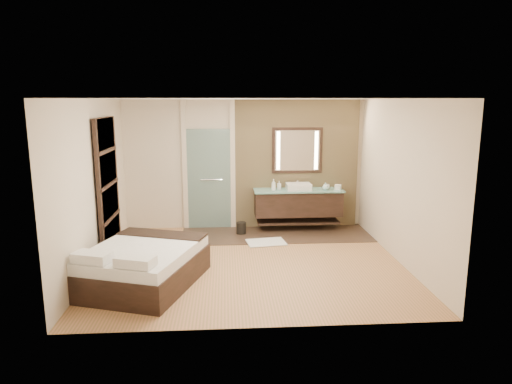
{
  "coord_description": "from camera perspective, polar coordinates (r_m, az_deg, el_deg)",
  "views": [
    {
      "loc": [
        -0.4,
        -7.27,
        2.68
      ],
      "look_at": [
        0.13,
        0.6,
        1.09
      ],
      "focal_mm": 32.0,
      "sensor_mm": 36.0,
      "label": 1
    }
  ],
  "objects": [
    {
      "name": "vanity",
      "position": [
        9.54,
        5.29,
        -1.36
      ],
      "size": [
        1.85,
        0.55,
        0.88
      ],
      "color": "black",
      "rests_on": "stone_wall"
    },
    {
      "name": "cup",
      "position": [
        9.57,
        8.8,
        0.64
      ],
      "size": [
        0.16,
        0.16,
        0.1
      ],
      "primitive_type": "imported",
      "rotation": [
        0.0,
        0.0,
        0.24
      ],
      "color": "white",
      "rests_on": "vanity"
    },
    {
      "name": "bed",
      "position": [
        7.01,
        -14.08,
        -8.89
      ],
      "size": [
        1.96,
        2.19,
        0.7
      ],
      "rotation": [
        0.0,
        0.0,
        -0.32
      ],
      "color": "black",
      "rests_on": "floor"
    },
    {
      "name": "stone_wall",
      "position": [
        9.69,
        5.1,
        3.46
      ],
      "size": [
        2.6,
        0.08,
        2.7
      ],
      "primitive_type": "cube",
      "color": "tan",
      "rests_on": "floor"
    },
    {
      "name": "frosted_door",
      "position": [
        9.6,
        -5.9,
        2.13
      ],
      "size": [
        1.1,
        0.12,
        2.7
      ],
      "color": "#9EC8C0",
      "rests_on": "floor"
    },
    {
      "name": "shoji_partition",
      "position": [
        8.26,
        -17.99,
        0.59
      ],
      "size": [
        0.06,
        1.2,
        2.4
      ],
      "color": "black",
      "rests_on": "floor"
    },
    {
      "name": "floor",
      "position": [
        7.76,
        -0.67,
        -8.8
      ],
      "size": [
        5.0,
        5.0,
        0.0
      ],
      "primitive_type": "plane",
      "color": "olive",
      "rests_on": "ground"
    },
    {
      "name": "waste_bin",
      "position": [
        9.31,
        -1.86,
        -4.55
      ],
      "size": [
        0.24,
        0.24,
        0.25
      ],
      "primitive_type": "cylinder",
      "rotation": [
        0.0,
        0.0,
        0.24
      ],
      "color": "black",
      "rests_on": "floor"
    },
    {
      "name": "soap_bottle_b",
      "position": [
        9.47,
        2.91,
        0.87
      ],
      "size": [
        0.08,
        0.09,
        0.17
      ],
      "primitive_type": "imported",
      "rotation": [
        0.0,
        0.0,
        -0.08
      ],
      "color": "#B2B2B2",
      "rests_on": "vanity"
    },
    {
      "name": "tile_strip",
      "position": [
        9.32,
        2.48,
        -5.29
      ],
      "size": [
        3.8,
        1.3,
        0.01
      ],
      "primitive_type": "cube",
      "color": "#37251E",
      "rests_on": "floor"
    },
    {
      "name": "tissue_box",
      "position": [
        9.59,
        10.22,
        0.61
      ],
      "size": [
        0.16,
        0.16,
        0.1
      ],
      "primitive_type": "cube",
      "rotation": [
        0.0,
        0.0,
        -0.43
      ],
      "color": "white",
      "rests_on": "vanity"
    },
    {
      "name": "bath_mat",
      "position": [
        8.76,
        1.26,
        -6.3
      ],
      "size": [
        0.78,
        0.6,
        0.02
      ],
      "primitive_type": "cube",
      "rotation": [
        0.0,
        0.0,
        0.14
      ],
      "color": "silver",
      "rests_on": "floor"
    },
    {
      "name": "soap_bottle_a",
      "position": [
        9.34,
        2.21,
        0.9
      ],
      "size": [
        0.1,
        0.1,
        0.23
      ],
      "primitive_type": "imported",
      "rotation": [
        0.0,
        0.0,
        -0.12
      ],
      "color": "white",
      "rests_on": "vanity"
    },
    {
      "name": "soap_bottle_c",
      "position": [
        9.49,
        8.67,
        0.71
      ],
      "size": [
        0.15,
        0.15,
        0.15
      ],
      "primitive_type": "imported",
      "rotation": [
        0.0,
        0.0,
        -0.36
      ],
      "color": "silver",
      "rests_on": "vanity"
    },
    {
      "name": "mirror_unit",
      "position": [
        9.6,
        5.18,
        5.19
      ],
      "size": [
        1.06,
        0.04,
        0.96
      ],
      "color": "black",
      "rests_on": "stone_wall"
    }
  ]
}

